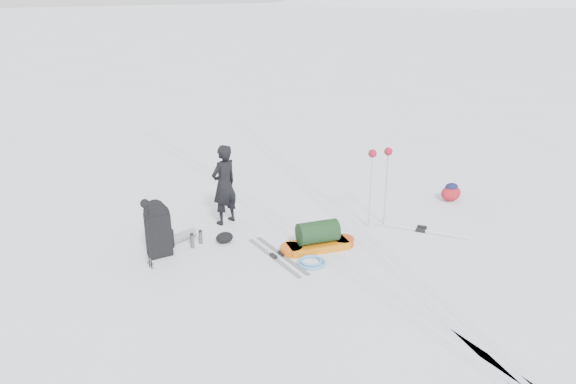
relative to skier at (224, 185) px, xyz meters
name	(u,v)px	position (x,y,z in m)	size (l,w,h in m)	color
ground	(300,237)	(0.99, -1.25, -0.79)	(200.00, 200.00, 0.00)	white
snow_hill_backdrop	(362,314)	(63.67, 82.77, -69.81)	(359.50, 192.00, 162.45)	white
ski_tracks	(306,214)	(1.60, -0.38, -0.79)	(3.38, 17.97, 0.01)	silver
skier	(224,185)	(0.00, 0.00, 0.00)	(0.58, 0.38, 1.59)	black
pulk_sled	(318,239)	(1.03, -1.84, -0.59)	(1.43, 0.59, 0.53)	orange
expedition_rucksack	(161,229)	(-1.46, -0.73, -0.34)	(1.00, 0.69, 0.99)	black
ski_poles_black	(146,212)	(-1.79, -1.18, 0.21)	(0.15, 0.18, 1.23)	black
ski_poles_silver	(380,162)	(2.56, -1.47, 0.51)	(0.50, 0.19, 1.56)	silver
touring_skis_grey	(278,256)	(0.27, -1.78, -0.78)	(0.39, 1.68, 0.06)	gray
touring_skis_white	(421,230)	(3.17, -2.08, -0.78)	(1.33, 1.53, 0.06)	silver
rope_coil	(311,262)	(0.66, -2.26, -0.76)	(0.53, 0.53, 0.06)	#5499CD
small_daypack	(451,192)	(4.76, -1.13, -0.60)	(0.54, 0.47, 0.40)	maroon
thermos_pair	(196,239)	(-0.84, -0.72, -0.66)	(0.28, 0.19, 0.28)	#56595E
stuff_sack	(225,238)	(-0.35, -0.84, -0.69)	(0.39, 0.34, 0.20)	black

